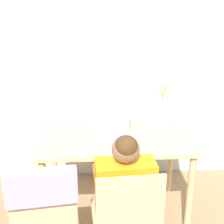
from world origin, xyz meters
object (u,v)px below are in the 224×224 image
(person_seated, at_px, (124,187))
(laptop, at_px, (111,128))
(chair_occupied, at_px, (126,222))
(water_bottle, at_px, (119,119))
(chair_spare, at_px, (44,206))
(flower_vase, at_px, (162,109))

(person_seated, relative_size, laptop, 2.95)
(chair_occupied, xyz_separation_m, water_bottle, (0.02, 0.77, 0.37))
(laptop, distance_m, water_bottle, 0.12)
(laptop, bearing_deg, chair_occupied, -92.41)
(chair_occupied, bearing_deg, laptop, -89.42)
(water_bottle, bearing_deg, person_seated, -91.97)
(person_seated, bearing_deg, chair_spare, 8.63)
(chair_occupied, xyz_separation_m, laptop, (-0.05, 0.68, 0.34))
(person_seated, height_order, laptop, person_seated)
(chair_occupied, relative_size, water_bottle, 4.42)
(person_seated, relative_size, flower_vase, 3.00)
(laptop, xyz_separation_m, water_bottle, (0.06, 0.09, 0.04))
(flower_vase, height_order, water_bottle, flower_vase)
(chair_occupied, relative_size, chair_spare, 0.99)
(person_seated, relative_size, water_bottle, 5.24)
(laptop, bearing_deg, person_seated, -92.29)
(laptop, xyz_separation_m, flower_vase, (0.44, 0.22, 0.06))
(laptop, height_order, flower_vase, flower_vase)
(chair_occupied, distance_m, flower_vase, 1.05)
(chair_spare, bearing_deg, flower_vase, -141.33)
(chair_spare, xyz_separation_m, flower_vase, (0.87, 0.88, 0.27))
(chair_spare, height_order, flower_vase, flower_vase)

